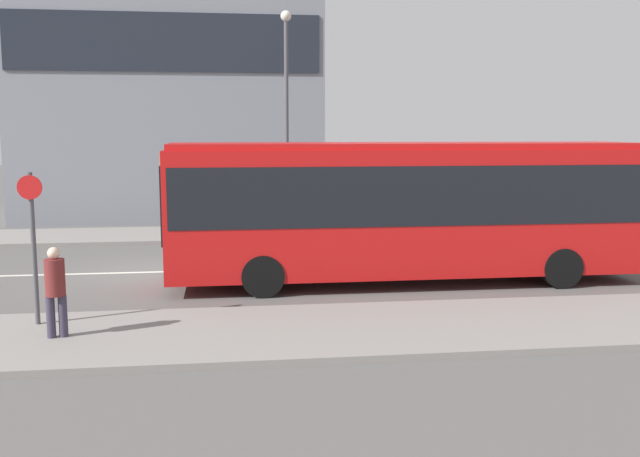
{
  "coord_description": "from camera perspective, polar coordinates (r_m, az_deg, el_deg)",
  "views": [
    {
      "loc": [
        1.83,
        -18.78,
        3.73
      ],
      "look_at": [
        4.11,
        -1.78,
        1.33
      ],
      "focal_mm": 40.0,
      "sensor_mm": 36.0,
      "label": 1
    }
  ],
  "objects": [
    {
      "name": "city_bus",
      "position": [
        17.34,
        6.81,
        2.04
      ],
      "size": [
        11.4,
        2.52,
        3.4
      ],
      "rotation": [
        0.0,
        0.0,
        -0.01
      ],
      "color": "red",
      "rests_on": "ground_plane"
    },
    {
      "name": "parked_car_0",
      "position": [
        25.38,
        21.1,
        0.46
      ],
      "size": [
        4.61,
        1.72,
        1.38
      ],
      "color": "silver",
      "rests_on": "ground_plane"
    },
    {
      "name": "bus_stop_sign",
      "position": [
        14.04,
        -21.98,
        -0.62
      ],
      "size": [
        0.44,
        0.12,
        2.82
      ],
      "color": "#4C4C51",
      "rests_on": "sidewalk_near"
    },
    {
      "name": "sidewalk_near",
      "position": [
        13.19,
        -15.48,
        -8.46
      ],
      "size": [
        44.0,
        3.5,
        0.13
      ],
      "color": "gray",
      "rests_on": "ground_plane"
    },
    {
      "name": "ground_plane",
      "position": [
        19.24,
        -12.97,
        -3.41
      ],
      "size": [
        120.0,
        120.0,
        0.0
      ],
      "primitive_type": "plane",
      "color": "#595654"
    },
    {
      "name": "sidewalk_far",
      "position": [
        25.37,
        -11.69,
        -0.5
      ],
      "size": [
        44.0,
        3.5,
        0.13
      ],
      "color": "gray",
      "rests_on": "ground_plane"
    },
    {
      "name": "pedestrian_near_stop",
      "position": [
        13.16,
        -20.41,
        -4.39
      ],
      "size": [
        0.35,
        0.34,
        1.59
      ],
      "rotation": [
        0.0,
        0.0,
        0.17
      ],
      "color": "#383347",
      "rests_on": "sidewalk_near"
    },
    {
      "name": "lane_centerline",
      "position": [
        19.24,
        -12.97,
        -3.4
      ],
      "size": [
        41.8,
        0.16,
        0.01
      ],
      "color": "silver",
      "rests_on": "ground_plane"
    },
    {
      "name": "street_lamp",
      "position": [
        24.44,
        -2.7,
        10.14
      ],
      "size": [
        0.36,
        0.36,
        7.5
      ],
      "color": "#4C4C51",
      "rests_on": "sidewalk_far"
    }
  ]
}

